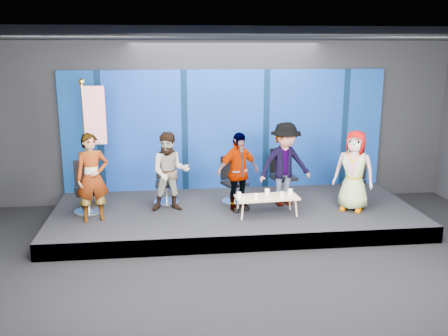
# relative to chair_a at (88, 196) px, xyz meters

# --- Properties ---
(ground) EXTENTS (10.00, 10.00, 0.00)m
(ground) POSITION_rel_chair_a_xyz_m (2.80, -2.55, -0.63)
(ground) COLOR black
(ground) RESTS_ON ground
(room_walls) EXTENTS (10.02, 8.02, 3.51)m
(room_walls) POSITION_rel_chair_a_xyz_m (2.80, -2.55, 1.80)
(room_walls) COLOR black
(room_walls) RESTS_ON ground
(riser) EXTENTS (7.00, 3.00, 0.30)m
(riser) POSITION_rel_chair_a_xyz_m (2.80, -0.05, -0.48)
(riser) COLOR black
(riser) RESTS_ON ground
(backdrop) EXTENTS (7.00, 0.08, 2.60)m
(backdrop) POSITION_rel_chair_a_xyz_m (2.80, 1.40, 0.97)
(backdrop) COLOR navy
(backdrop) RESTS_ON riser
(chair_a) EXTENTS (0.69, 0.69, 0.99)m
(chair_a) POSITION_rel_chair_a_xyz_m (0.00, 0.00, 0.00)
(chair_a) COLOR silver
(chair_a) RESTS_ON riser
(panelist_a) EXTENTS (0.67, 0.53, 1.60)m
(panelist_a) POSITION_rel_chair_a_xyz_m (0.18, -0.47, 0.48)
(panelist_a) COLOR black
(panelist_a) RESTS_ON riser
(chair_b) EXTENTS (0.53, 0.53, 0.94)m
(chair_b) POSITION_rel_chair_a_xyz_m (1.48, 0.43, -0.02)
(chair_b) COLOR silver
(chair_b) RESTS_ON riser
(panelist_b) EXTENTS (0.74, 0.58, 1.53)m
(panelist_b) POSITION_rel_chair_a_xyz_m (1.57, -0.07, 0.44)
(panelist_b) COLOR black
(panelist_b) RESTS_ON riser
(chair_c) EXTENTS (0.69, 0.69, 0.94)m
(chair_c) POSITION_rel_chair_a_xyz_m (2.83, 0.30, -0.02)
(chair_c) COLOR silver
(chair_c) RESTS_ON riser
(panelist_c) EXTENTS (0.97, 0.69, 1.52)m
(panelist_c) POSITION_rel_chair_a_xyz_m (2.85, -0.19, 0.43)
(panelist_c) COLOR black
(panelist_c) RESTS_ON riser
(chair_d) EXTENTS (0.68, 0.68, 1.02)m
(chair_d) POSITION_rel_chair_a_xyz_m (3.89, 0.52, 0.01)
(chair_d) COLOR silver
(chair_d) RESTS_ON riser
(panelist_d) EXTENTS (1.17, 0.82, 1.66)m
(panelist_d) POSITION_rel_chair_a_xyz_m (3.81, 0.02, 0.50)
(panelist_d) COLOR black
(panelist_d) RESTS_ON riser
(chair_e) EXTENTS (0.75, 0.75, 0.96)m
(chair_e) POSITION_rel_chair_a_xyz_m (5.24, 0.03, -0.01)
(chair_e) COLOR silver
(chair_e) RESTS_ON riser
(panelist_e) EXTENTS (0.90, 0.83, 1.55)m
(panelist_e) POSITION_rel_chair_a_xyz_m (5.05, -0.43, 0.45)
(panelist_e) COLOR black
(panelist_e) RESTS_ON riser
(coffee_table) EXTENTS (1.19, 0.57, 0.36)m
(coffee_table) POSITION_rel_chair_a_xyz_m (3.35, -0.53, 0.00)
(coffee_table) COLOR tan
(coffee_table) RESTS_ON riser
(mug_a) EXTENTS (0.08, 0.08, 0.09)m
(mug_a) POSITION_rel_chair_a_xyz_m (2.83, -0.51, 0.08)
(mug_a) COLOR silver
(mug_a) RESTS_ON coffee_table
(mug_b) EXTENTS (0.09, 0.09, 0.10)m
(mug_b) POSITION_rel_chair_a_xyz_m (3.12, -0.67, 0.08)
(mug_b) COLOR silver
(mug_b) RESTS_ON coffee_table
(mug_c) EXTENTS (0.09, 0.09, 0.11)m
(mug_c) POSITION_rel_chair_a_xyz_m (3.38, -0.41, 0.09)
(mug_c) COLOR silver
(mug_c) RESTS_ON coffee_table
(mug_d) EXTENTS (0.08, 0.08, 0.10)m
(mug_d) POSITION_rel_chair_a_xyz_m (3.62, -0.60, 0.08)
(mug_d) COLOR silver
(mug_d) RESTS_ON coffee_table
(mug_e) EXTENTS (0.09, 0.09, 0.10)m
(mug_e) POSITION_rel_chair_a_xyz_m (3.81, -0.45, 0.08)
(mug_e) COLOR silver
(mug_e) RESTS_ON coffee_table
(flag_stand) EXTENTS (0.57, 0.33, 2.50)m
(flag_stand) POSITION_rel_chair_a_xyz_m (0.11, 0.26, 1.00)
(flag_stand) COLOR black
(flag_stand) RESTS_ON riser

